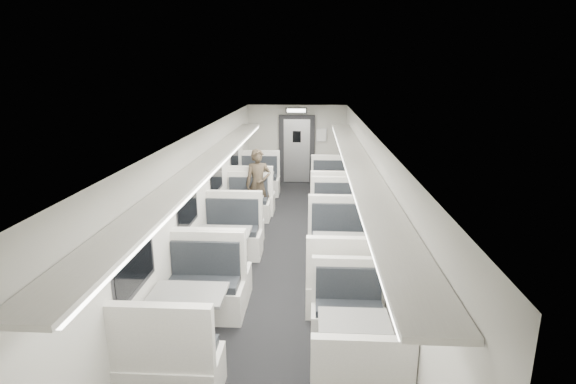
# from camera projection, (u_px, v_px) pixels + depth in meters

# --- Properties ---
(room) EXTENTS (3.24, 12.24, 2.64)m
(room) POSITION_uv_depth(u_px,v_px,m) (284.00, 197.00, 8.10)
(room) COLOR black
(room) RESTS_ON ground
(booth_left_a) EXTENTS (1.13, 2.28, 1.22)m
(booth_left_a) POSITION_uv_depth(u_px,v_px,m) (255.00, 188.00, 11.83)
(booth_left_a) COLOR silver
(booth_left_a) RESTS_ON room
(booth_left_b) EXTENTS (1.02, 2.08, 1.11)m
(booth_left_b) POSITION_uv_depth(u_px,v_px,m) (243.00, 214.00, 9.80)
(booth_left_b) COLOR silver
(booth_left_b) RESTS_ON room
(booth_left_c) EXTENTS (1.12, 2.27, 1.21)m
(booth_left_c) POSITION_uv_depth(u_px,v_px,m) (223.00, 252.00, 7.66)
(booth_left_c) COLOR silver
(booth_left_c) RESTS_ON room
(booth_left_d) EXTENTS (1.11, 2.26, 1.21)m
(booth_left_d) POSITION_uv_depth(u_px,v_px,m) (189.00, 320.00, 5.58)
(booth_left_d) COLOR silver
(booth_left_d) RESTS_ON room
(booth_right_a) EXTENTS (1.08, 2.20, 1.17)m
(booth_right_a) POSITION_uv_depth(u_px,v_px,m) (332.00, 193.00, 11.46)
(booth_right_a) COLOR silver
(booth_right_a) RESTS_ON room
(booth_right_b) EXTENTS (1.02, 2.07, 1.11)m
(booth_right_b) POSITION_uv_depth(u_px,v_px,m) (336.00, 222.00, 9.31)
(booth_right_b) COLOR silver
(booth_right_b) RESTS_ON room
(booth_right_c) EXTENTS (1.13, 2.30, 1.23)m
(booth_right_c) POSITION_uv_depth(u_px,v_px,m) (342.00, 261.00, 7.30)
(booth_right_c) COLOR silver
(booth_right_c) RESTS_ON room
(booth_right_d) EXTENTS (0.97, 1.97, 1.05)m
(booth_right_d) POSITION_uv_depth(u_px,v_px,m) (353.00, 346.00, 5.16)
(booth_right_d) COLOR silver
(booth_right_d) RESTS_ON room
(passenger) EXTENTS (0.67, 0.50, 1.65)m
(passenger) POSITION_uv_depth(u_px,v_px,m) (258.00, 184.00, 10.52)
(passenger) COLOR black
(passenger) RESTS_ON room
(window_a) EXTENTS (0.02, 1.18, 0.84)m
(window_a) POSITION_uv_depth(u_px,v_px,m) (235.00, 154.00, 11.42)
(window_a) COLOR black
(window_a) RESTS_ON room
(window_b) EXTENTS (0.02, 1.18, 0.84)m
(window_b) POSITION_uv_depth(u_px,v_px,m) (217.00, 173.00, 9.30)
(window_b) COLOR black
(window_b) RESTS_ON room
(window_c) EXTENTS (0.02, 1.18, 0.84)m
(window_c) POSITION_uv_depth(u_px,v_px,m) (188.00, 203.00, 7.18)
(window_c) COLOR black
(window_c) RESTS_ON room
(window_d) EXTENTS (0.02, 1.18, 0.84)m
(window_d) POSITION_uv_depth(u_px,v_px,m) (135.00, 259.00, 5.06)
(window_d) COLOR black
(window_d) RESTS_ON room
(luggage_rack_left) EXTENTS (0.46, 10.40, 0.09)m
(luggage_rack_left) POSITION_uv_depth(u_px,v_px,m) (211.00, 160.00, 7.69)
(luggage_rack_left) COLOR silver
(luggage_rack_left) RESTS_ON room
(luggage_rack_right) EXTENTS (0.46, 10.40, 0.09)m
(luggage_rack_right) POSITION_uv_depth(u_px,v_px,m) (357.00, 162.00, 7.56)
(luggage_rack_right) COLOR silver
(luggage_rack_right) RESTS_ON room
(vestibule_door) EXTENTS (1.10, 0.13, 2.10)m
(vestibule_door) POSITION_uv_depth(u_px,v_px,m) (297.00, 150.00, 13.86)
(vestibule_door) COLOR black
(vestibule_door) RESTS_ON room
(exit_sign) EXTENTS (0.62, 0.12, 0.16)m
(exit_sign) POSITION_uv_depth(u_px,v_px,m) (296.00, 110.00, 13.06)
(exit_sign) COLOR black
(exit_sign) RESTS_ON room
(wall_notice) EXTENTS (0.32, 0.02, 0.40)m
(wall_notice) POSITION_uv_depth(u_px,v_px,m) (321.00, 135.00, 13.69)
(wall_notice) COLOR white
(wall_notice) RESTS_ON room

